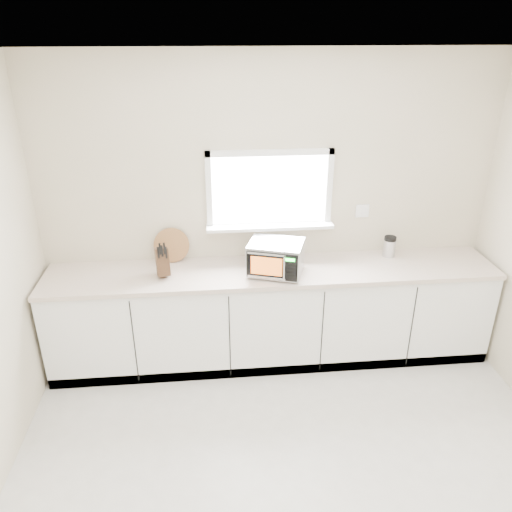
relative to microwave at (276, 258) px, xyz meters
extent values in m
cube|color=beige|center=(-0.01, 0.39, 0.28)|extent=(4.00, 0.02, 2.70)
cube|color=white|center=(-0.01, 0.37, 0.48)|extent=(1.00, 0.02, 0.60)
cube|color=white|center=(-0.01, 0.31, 0.16)|extent=(1.12, 0.16, 0.03)
cube|color=white|center=(-0.01, 0.36, 0.81)|extent=(1.10, 0.04, 0.05)
cube|color=white|center=(-0.01, 0.36, 0.16)|extent=(1.10, 0.04, 0.05)
cube|color=white|center=(-0.54, 0.36, 0.48)|extent=(0.05, 0.04, 0.70)
cube|color=white|center=(0.51, 0.36, 0.48)|extent=(0.05, 0.04, 0.70)
cube|color=white|center=(0.84, 0.38, 0.25)|extent=(0.12, 0.01, 0.12)
cube|color=white|center=(-0.01, 0.09, -0.63)|extent=(3.92, 0.60, 0.88)
cube|color=beige|center=(-0.01, 0.08, -0.17)|extent=(3.92, 0.64, 0.04)
cylinder|color=black|center=(-0.22, -0.06, -0.14)|extent=(0.02, 0.02, 0.01)
cylinder|color=black|center=(-0.13, 0.19, -0.14)|extent=(0.02, 0.02, 0.01)
cylinder|color=black|center=(0.14, -0.18, -0.14)|extent=(0.02, 0.02, 0.01)
cylinder|color=black|center=(0.22, 0.07, -0.14)|extent=(0.02, 0.02, 0.01)
cube|color=#BABDC2|center=(0.00, 0.01, 0.00)|extent=(0.52, 0.46, 0.26)
cube|color=black|center=(-0.05, -0.16, 0.00)|extent=(0.40, 0.15, 0.23)
cube|color=orange|center=(-0.10, -0.15, 0.00)|extent=(0.25, 0.09, 0.16)
cylinder|color=silver|center=(0.04, -0.22, 0.00)|extent=(0.02, 0.02, 0.21)
cube|color=black|center=(0.09, -0.21, 0.00)|extent=(0.10, 0.04, 0.23)
cube|color=#19FF33|center=(0.09, -0.22, 0.08)|extent=(0.07, 0.03, 0.02)
cube|color=silver|center=(0.00, 0.01, 0.13)|extent=(0.52, 0.46, 0.01)
cube|color=#4B2E1A|center=(-0.95, 0.06, -0.02)|extent=(0.14, 0.24, 0.26)
cube|color=black|center=(-0.97, 0.00, 0.09)|extent=(0.02, 0.05, 0.10)
cube|color=black|center=(-0.94, 0.00, 0.10)|extent=(0.02, 0.05, 0.10)
cube|color=black|center=(-0.91, 0.01, 0.08)|extent=(0.02, 0.05, 0.10)
cube|color=black|center=(-0.96, 0.00, 0.12)|extent=(0.02, 0.05, 0.10)
cube|color=black|center=(-0.92, 0.01, 0.12)|extent=(0.02, 0.05, 0.10)
cylinder|color=olive|center=(-0.89, 0.33, 0.01)|extent=(0.31, 0.07, 0.31)
cylinder|color=#BABDC2|center=(1.08, 0.25, -0.07)|extent=(0.12, 0.12, 0.16)
cylinder|color=black|center=(1.08, 0.25, 0.03)|extent=(0.11, 0.11, 0.04)
camera|label=1|loc=(-0.54, -3.76, 1.79)|focal=35.00mm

